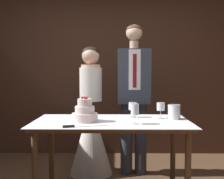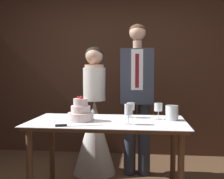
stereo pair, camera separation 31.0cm
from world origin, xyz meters
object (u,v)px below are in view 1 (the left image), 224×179
at_px(wine_glass_near, 135,110).
at_px(wine_glass_far, 161,107).
at_px(cake_knife, 77,126).
at_px(tiered_cake, 85,113).
at_px(cake_table, 112,130).
at_px(wine_glass_middle, 133,107).
at_px(hurricane_candle, 174,112).
at_px(bride, 91,127).
at_px(groom, 134,92).

xyz_separation_m(wine_glass_near, wine_glass_far, (0.28, 0.28, -0.01)).
distance_m(cake_knife, wine_glass_far, 0.90).
distance_m(tiered_cake, cake_knife, 0.29).
bearing_deg(tiered_cake, cake_table, 8.06).
bearing_deg(wine_glass_far, cake_table, -166.82).
distance_m(tiered_cake, wine_glass_near, 0.49).
bearing_deg(wine_glass_middle, wine_glass_far, -18.27).
bearing_deg(cake_knife, hurricane_candle, 7.13).
bearing_deg(wine_glass_middle, cake_table, -136.39).
distance_m(cake_knife, wine_glass_near, 0.54).
bearing_deg(bride, cake_knife, -91.05).
bearing_deg(bride, hurricane_candle, -38.77).
bearing_deg(bride, groom, -0.07).
distance_m(cake_table, hurricane_candle, 0.65).
xyz_separation_m(cake_knife, hurricane_candle, (0.91, 0.41, 0.06)).
bearing_deg(hurricane_candle, cake_table, -171.25).
relative_size(tiered_cake, wine_glass_far, 1.51).
relative_size(wine_glass_middle, wine_glass_far, 0.95).
xyz_separation_m(wine_glass_middle, groom, (0.05, 0.61, 0.11)).
bearing_deg(wine_glass_near, wine_glass_far, 45.32).
xyz_separation_m(tiered_cake, bride, (-0.01, 0.85, -0.31)).
bearing_deg(bride, tiered_cake, -89.03).
height_order(tiered_cake, bride, bride).
bearing_deg(hurricane_candle, wine_glass_far, 171.46).
bearing_deg(wine_glass_near, wine_glass_middle, 89.39).
height_order(bride, groom, groom).
xyz_separation_m(hurricane_candle, groom, (-0.35, 0.72, 0.15)).
relative_size(wine_glass_middle, bride, 0.10).
xyz_separation_m(wine_glass_near, wine_glass_middle, (0.00, 0.37, -0.01)).
bearing_deg(groom, cake_table, -108.37).
height_order(cake_knife, wine_glass_far, wine_glass_far).
height_order(tiered_cake, wine_glass_middle, tiered_cake).
bearing_deg(bride, cake_table, -71.64).
relative_size(hurricane_candle, bride, 0.09).
bearing_deg(wine_glass_near, bride, 116.20).
bearing_deg(tiered_cake, wine_glass_near, -15.71).
height_order(wine_glass_far, bride, bride).
bearing_deg(bride, wine_glass_far, -42.44).
distance_m(cake_table, wine_glass_near, 0.35).
distance_m(cake_knife, groom, 1.27).
bearing_deg(hurricane_candle, bride, 141.23).
xyz_separation_m(tiered_cake, wine_glass_far, (0.75, 0.15, 0.03)).
distance_m(cake_table, cake_knife, 0.44).
bearing_deg(tiered_cake, bride, 90.97).
height_order(hurricane_candle, groom, groom).
distance_m(cake_table, tiered_cake, 0.31).
relative_size(tiered_cake, groom, 0.13).
distance_m(tiered_cake, bride, 0.90).
bearing_deg(wine_glass_near, hurricane_candle, 32.76).
relative_size(cake_knife, bride, 0.25).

